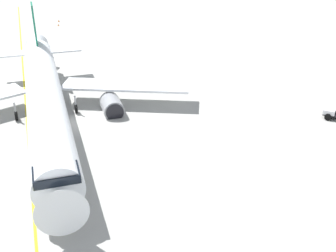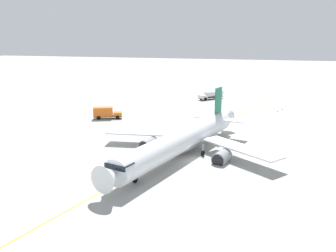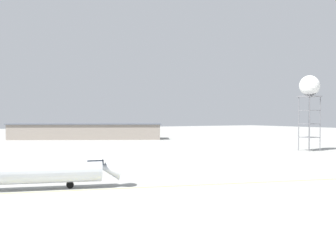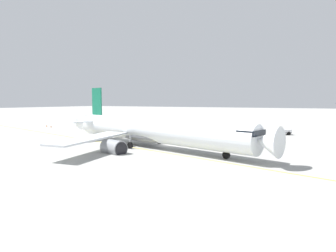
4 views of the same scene
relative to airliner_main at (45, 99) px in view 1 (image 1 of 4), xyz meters
The scene contains 5 objects.
ground_plane 4.51m from the airliner_main, 37.49° to the right, with size 600.00×600.00×0.00m, color #9E9E99.
airliner_main is the anchor object (origin of this frame).
taxiway_centreline 7.44m from the airliner_main, 123.18° to the right, with size 37.29×155.62×0.01m.
safety_cone_near 48.84m from the airliner_main, 69.98° to the left, with size 0.36×0.36×0.55m.
safety_cone_mid 52.73m from the airliner_main, 69.98° to the left, with size 0.36×0.36×0.55m.
Camera 1 is at (-14.50, -43.66, 21.68)m, focal length 45.91 mm.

